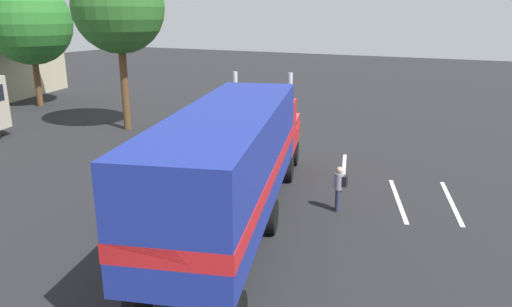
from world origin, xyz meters
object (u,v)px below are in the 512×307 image
person_bystander (339,187)px  tree_center (30,24)px  tree_left (119,8)px  semi_truck (237,154)px

person_bystander → tree_center: (9.13, 26.08, 5.09)m
person_bystander → tree_left: bearing=67.4°
person_bystander → tree_center: tree_center is taller
semi_truck → tree_left: 16.21m
semi_truck → person_bystander: size_ratio=8.75×
tree_left → tree_center: 11.41m
semi_truck → tree_center: bearing=63.1°
semi_truck → tree_center: size_ratio=1.60×
tree_left → tree_center: size_ratio=1.08×
person_bystander → semi_truck: bearing=139.2°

